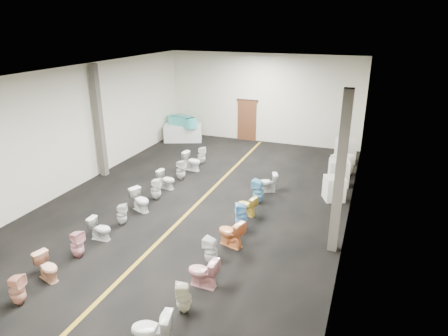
{
  "coord_description": "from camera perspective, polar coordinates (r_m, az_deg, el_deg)",
  "views": [
    {
      "loc": [
        5.36,
        -11.65,
        6.07
      ],
      "look_at": [
        0.55,
        1.0,
        1.0
      ],
      "focal_mm": 32.0,
      "sensor_mm": 36.0,
      "label": 1
    }
  ],
  "objects": [
    {
      "name": "wall_back",
      "position": [
        20.73,
        5.56,
        9.83
      ],
      "size": [
        10.0,
        0.0,
        10.0
      ],
      "primitive_type": "plane",
      "rotation": [
        1.57,
        0.0,
        0.0
      ],
      "color": "beige",
      "rests_on": "ground"
    },
    {
      "name": "toilet_left_11",
      "position": [
        17.73,
        -3.23,
        1.81
      ],
      "size": [
        0.4,
        0.4,
        0.77
      ],
      "primitive_type": "imported",
      "rotation": [
        0.0,
        0.0,
        1.72
      ],
      "color": "white",
      "rests_on": "floor"
    },
    {
      "name": "door_frame",
      "position": [
        20.92,
        3.37,
        9.63
      ],
      "size": [
        1.15,
        0.08,
        0.1
      ],
      "primitive_type": "cube",
      "color": "#331C11",
      "rests_on": "back_door"
    },
    {
      "name": "aisle_stripe",
      "position": [
        14.19,
        -3.52,
        -4.81
      ],
      "size": [
        0.12,
        15.6,
        0.01
      ],
      "primitive_type": "cube",
      "color": "#9A7316",
      "rests_on": "floor"
    },
    {
      "name": "toilet_left_10",
      "position": [
        16.99,
        -4.58,
        0.98
      ],
      "size": [
        0.83,
        0.53,
        0.8
      ],
      "primitive_type": "imported",
      "rotation": [
        0.0,
        0.0,
        1.46
      ],
      "color": "white",
      "rests_on": "floor"
    },
    {
      "name": "toilet_right_8",
      "position": [
        13.97,
        4.91,
        -3.34
      ],
      "size": [
        0.45,
        0.44,
        0.86
      ],
      "primitive_type": "imported",
      "rotation": [
        0.0,
        0.0,
        -1.72
      ],
      "color": "#68B3D6",
      "rests_on": "floor"
    },
    {
      "name": "wall_right",
      "position": [
        12.27,
        18.08,
        1.36
      ],
      "size": [
        0.0,
        16.0,
        16.0
      ],
      "primitive_type": "plane",
      "rotation": [
        1.57,
        0.0,
        -1.57
      ],
      "color": "beige",
      "rests_on": "ground"
    },
    {
      "name": "toilet_left_2",
      "position": [
        10.99,
        -23.92,
        -12.8
      ],
      "size": [
        0.77,
        0.56,
        0.7
      ],
      "primitive_type": "imported",
      "rotation": [
        0.0,
        0.0,
        1.29
      ],
      "color": "#ECAB86",
      "rests_on": "floor"
    },
    {
      "name": "toilet_right_7",
      "position": [
        13.14,
        3.29,
        -5.36
      ],
      "size": [
        0.74,
        0.53,
        0.68
      ],
      "primitive_type": "imported",
      "rotation": [
        0.0,
        0.0,
        -1.83
      ],
      "color": "#E7C548",
      "rests_on": "floor"
    },
    {
      "name": "appliance_crate_c",
      "position": [
        17.25,
        16.45,
        0.51
      ],
      "size": [
        0.93,
        0.93,
        0.82
      ],
      "primitive_type": "cube",
      "rotation": [
        0.0,
        0.0,
        -0.36
      ],
      "color": "beige",
      "rests_on": "floor"
    },
    {
      "name": "toilet_left_1",
      "position": [
        10.42,
        -27.46,
        -15.19
      ],
      "size": [
        0.4,
        0.39,
        0.76
      ],
      "primitive_type": "imported",
      "rotation": [
        0.0,
        0.0,
        1.72
      ],
      "color": "#E29B81",
      "rests_on": "floor"
    },
    {
      "name": "toilet_right_9",
      "position": [
        14.91,
        6.24,
        -2.09
      ],
      "size": [
        0.81,
        0.65,
        0.72
      ],
      "primitive_type": "imported",
      "rotation": [
        0.0,
        0.0,
        -1.16
      ],
      "color": "white",
      "rests_on": "floor"
    },
    {
      "name": "column_left",
      "position": [
        16.64,
        -17.42,
        6.33
      ],
      "size": [
        0.25,
        0.25,
        4.5
      ],
      "primitive_type": "cube",
      "color": "#59544C",
      "rests_on": "floor"
    },
    {
      "name": "toilet_right_2",
      "position": [
        9.18,
        -5.77,
        -17.95
      ],
      "size": [
        0.44,
        0.44,
        0.74
      ],
      "primitive_type": "imported",
      "rotation": [
        0.0,
        0.0,
        -1.15
      ],
      "color": "beige",
      "rests_on": "floor"
    },
    {
      "name": "floor",
      "position": [
        14.19,
        -3.52,
        -4.82
      ],
      "size": [
        16.0,
        16.0,
        0.0
      ],
      "primitive_type": "plane",
      "color": "black",
      "rests_on": "ground"
    },
    {
      "name": "ceiling",
      "position": [
        12.92,
        -3.96,
        13.52
      ],
      "size": [
        16.0,
        16.0,
        0.0
      ],
      "primitive_type": "plane",
      "rotation": [
        3.14,
        0.0,
        0.0
      ],
      "color": "black",
      "rests_on": "ground"
    },
    {
      "name": "wall_left",
      "position": [
        16.05,
        -20.29,
        5.5
      ],
      "size": [
        0.0,
        16.0,
        16.0
      ],
      "primitive_type": "plane",
      "rotation": [
        1.57,
        0.0,
        1.57
      ],
      "color": "beige",
      "rests_on": "ground"
    },
    {
      "name": "toilet_left_6",
      "position": [
        13.67,
        -11.86,
        -4.51
      ],
      "size": [
        0.86,
        0.68,
        0.77
      ],
      "primitive_type": "imported",
      "rotation": [
        0.0,
        0.0,
        1.19
      ],
      "color": "white",
      "rests_on": "floor"
    },
    {
      "name": "toilet_left_9",
      "position": [
        16.0,
        -6.21,
        -0.29
      ],
      "size": [
        0.45,
        0.44,
        0.82
      ],
      "primitive_type": "imported",
      "rotation": [
        0.0,
        0.0,
        1.36
      ],
      "color": "silver",
      "rests_on": "floor"
    },
    {
      "name": "toilet_right_6",
      "position": [
        12.28,
        2.51,
        -6.85
      ],
      "size": [
        0.51,
        0.5,
        0.84
      ],
      "primitive_type": "imported",
      "rotation": [
        0.0,
        0.0,
        -1.16
      ],
      "color": "#6FB8EC",
      "rests_on": "floor"
    },
    {
      "name": "toilet_right_4",
      "position": [
        10.64,
        -1.87,
        -11.75
      ],
      "size": [
        0.39,
        0.38,
        0.77
      ],
      "primitive_type": "imported",
      "rotation": [
        0.0,
        0.0,
        -1.66
      ],
      "color": "white",
      "rests_on": "floor"
    },
    {
      "name": "appliance_crate_b",
      "position": [
        16.01,
        16.05,
        -0.66
      ],
      "size": [
        0.86,
        0.86,
        1.0
      ],
      "primitive_type": "cube",
      "rotation": [
        0.0,
        0.0,
        0.21
      ],
      "color": "silver",
      "rests_on": "floor"
    },
    {
      "name": "column_right",
      "position": [
        10.86,
        16.24,
        -0.89
      ],
      "size": [
        0.25,
        0.25,
        4.5
      ],
      "primitive_type": "cube",
      "color": "#59544C",
      "rests_on": "floor"
    },
    {
      "name": "appliance_crate_d",
      "position": [
        18.62,
        16.92,
        2.38
      ],
      "size": [
        0.98,
        0.98,
        1.1
      ],
      "primitive_type": "cube",
      "rotation": [
        0.0,
        0.0,
        0.33
      ],
      "color": "beige",
      "rests_on": "floor"
    },
    {
      "name": "toilet_left_5",
      "position": [
        12.92,
        -14.4,
        -6.43
      ],
      "size": [
        0.41,
        0.41,
        0.7
      ],
      "primitive_type": "imported",
      "rotation": [
        0.0,
        0.0,
        1.92
      ],
      "color": "silver",
      "rests_on": "floor"
    },
    {
      "name": "toilet_left_8",
      "position": [
        15.27,
        -8.23,
        -1.65
      ],
      "size": [
        0.74,
        0.48,
        0.72
      ],
      "primitive_type": "imported",
      "rotation": [
        0.0,
        0.0,
        1.45
      ],
      "color": "silver",
      "rests_on": "floor"
    },
    {
      "name": "toilet_right_1",
      "position": [
        8.45,
        -10.3,
        -21.85
      ],
      "size": [
        0.9,
        0.65,
        0.83
      ],
      "primitive_type": "imported",
      "rotation": [
        0.0,
        0.0,
        -1.33
      ],
      "color": "white",
      "rests_on": "floor"
    },
    {
      "name": "toilet_right_5",
      "position": [
        11.4,
        0.96,
        -9.24
      ],
      "size": [
        0.89,
        0.67,
        0.81
      ],
      "primitive_type": "imported",
      "rotation": [
        0.0,
        0.0,
        -1.88
      ],
      "color": "#F28C4C",
      "rests_on": "floor"
    },
    {
      "name": "toilet_left_4",
      "position": [
        12.28,
        -17.26,
        -8.28
      ],
      "size": [
        0.68,
        0.41,
        0.68
      ],
      "primitive_type": "imported",
      "rotation": [
        0.0,
        0.0,
        1.62
      ],
      "color": "silver",
      "rests_on": "floor"
    },
    {
      "name": "toilet_right_3",
      "position": [
        9.87,
        -3.04,
        -14.64
      ],
      "size": [
        0.77,
        0.46,
        0.77
      ],
      "primitive_type": "imported",
      "rotation": [
        0.0,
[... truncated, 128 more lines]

